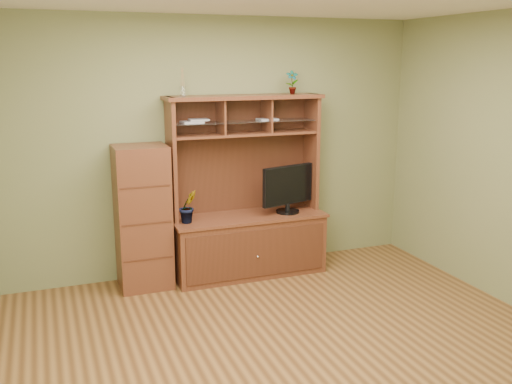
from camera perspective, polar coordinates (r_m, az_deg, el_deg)
room at (r=4.26m, az=4.14°, el=0.84°), size 4.54×4.04×2.74m
media_hutch at (r=6.10m, az=-0.89°, el=-3.41°), size 1.66×0.61×1.90m
monitor at (r=6.08m, az=3.21°, el=0.40°), size 0.63×0.25×0.51m
orchid_plant at (r=5.76m, az=-6.81°, el=-1.45°), size 0.21×0.19×0.34m
top_plant at (r=6.13m, az=3.63°, el=10.91°), size 0.15×0.11×0.25m
reed_diffuser at (r=5.74m, az=-7.35°, el=10.55°), size 0.06×0.06×0.28m
magazines at (r=5.86m, az=-3.69°, el=7.15°), size 1.03×0.18×0.04m
side_cabinet at (r=5.79m, az=-11.26°, el=-2.50°), size 0.52×0.47×1.44m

